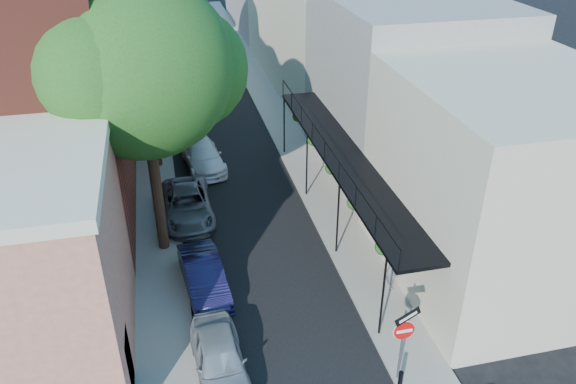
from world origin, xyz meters
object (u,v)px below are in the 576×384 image
parked_car_c (187,205)px  parked_car_e (183,122)px  parked_car_f (184,93)px  pedestrian (391,270)px  parked_car_g (168,75)px  oak_mid (150,36)px  parked_car_d (203,155)px  parked_car_b (204,276)px  sign_post (404,333)px  bollard (400,381)px  oak_near (153,67)px  parked_car_a (219,358)px

parked_car_c → parked_car_e: parked_car_e is taller
parked_car_f → pedestrian: 23.65m
parked_car_f → parked_car_g: 4.28m
oak_mid → parked_car_e: (1.31, 4.16, -6.35)m
parked_car_c → parked_car_d: bearing=75.9°
parked_car_b → sign_post: bearing=-52.9°
parked_car_b → pedestrian: bearing=-18.9°
parked_car_f → parked_car_g: (-0.89, 4.19, 0.00)m
parked_car_b → parked_car_e: (0.27, 15.52, 0.03)m
sign_post → parked_car_f: sign_post is taller
bollard → parked_car_e: size_ratio=0.19×
parked_car_b → parked_car_c: (-0.23, 5.49, 0.00)m
parked_car_b → pedestrian: pedestrian is taller
oak_near → oak_mid: size_ratio=1.12×
parked_car_c → parked_car_e: bearing=86.4°
parked_car_d → pedestrian: bearing=-70.2°
bollard → parked_car_d: parked_car_d is taller
oak_near → parked_car_b: bearing=-73.7°
bollard → parked_car_e: bearing=103.1°
parked_car_c → parked_car_g: (0.00, 19.90, -0.08)m
oak_mid → parked_car_d: 6.74m
parked_car_e → pedestrian: pedestrian is taller
parked_car_b → parked_car_d: bearing=78.7°
oak_mid → parked_car_f: bearing=80.2°
parked_car_d → pedestrian: (6.00, -12.13, 0.26)m
parked_car_c → bollard: bearing=-65.4°
parked_car_g → oak_near: bearing=-99.1°
parked_car_f → parked_car_g: bearing=97.8°
oak_mid → parked_car_c: oak_mid is taller
pedestrian → parked_car_b: bearing=68.7°
bollard → parked_car_g: 32.24m
parked_car_g → pedestrian: pedestrian is taller
oak_near → parked_car_f: (1.65, 17.81, -7.29)m
oak_mid → bollard: bearing=-70.1°
parked_car_e → parked_car_f: (0.39, 5.68, -0.12)m
parked_car_b → parked_car_f: parked_car_b is taller
bollard → parked_car_b: size_ratio=0.20×
sign_post → oak_near: 12.77m
parked_car_a → parked_car_g: parked_car_a is taller
bollard → parked_car_f: (-4.71, 27.57, 0.06)m
parked_car_c → parked_car_d: parked_car_d is taller
bollard → parked_car_b: parked_car_b is taller
parked_car_a → parked_car_b: (-0.07, 4.34, -0.01)m
parked_car_e → pedestrian: bearing=-61.8°
parked_car_d → parked_car_b: bearing=-101.8°
parked_car_e → parked_car_a: bearing=-83.8°
oak_near → parked_car_c: (0.77, 2.09, -7.21)m
parked_car_b → parked_car_e: parked_car_e is taller
oak_mid → parked_car_g: size_ratio=2.41×
sign_post → parked_car_c: sign_post is taller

